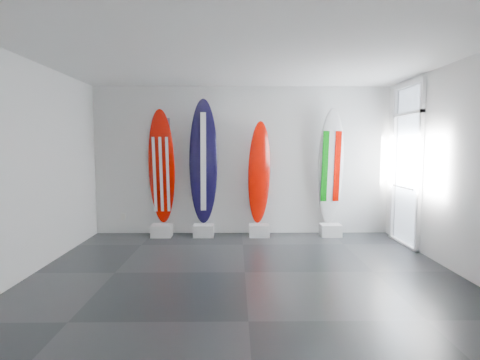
{
  "coord_description": "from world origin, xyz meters",
  "views": [
    {
      "loc": [
        -0.13,
        -5.34,
        1.8
      ],
      "look_at": [
        -0.05,
        1.4,
        1.2
      ],
      "focal_mm": 28.69,
      "sensor_mm": 36.0,
      "label": 1
    }
  ],
  "objects_px": {
    "surfboard_usa": "(162,167)",
    "surfboard_navy": "(203,162)",
    "surfboard_swiss": "(259,173)",
    "surfboard_italy": "(331,167)"
  },
  "relations": [
    {
      "from": "surfboard_usa",
      "to": "surfboard_italy",
      "type": "bearing_deg",
      "value": -1.91
    },
    {
      "from": "surfboard_usa",
      "to": "surfboard_italy",
      "type": "relative_size",
      "value": 0.99
    },
    {
      "from": "surfboard_usa",
      "to": "surfboard_swiss",
      "type": "xyz_separation_m",
      "value": [
        1.94,
        0.0,
        -0.11
      ]
    },
    {
      "from": "surfboard_navy",
      "to": "surfboard_italy",
      "type": "distance_m",
      "value": 2.54
    },
    {
      "from": "surfboard_navy",
      "to": "surfboard_swiss",
      "type": "bearing_deg",
      "value": -10.03
    },
    {
      "from": "surfboard_swiss",
      "to": "surfboard_navy",
      "type": "bearing_deg",
      "value": 163.37
    },
    {
      "from": "surfboard_usa",
      "to": "surfboard_navy",
      "type": "relative_size",
      "value": 0.92
    },
    {
      "from": "surfboard_usa",
      "to": "surfboard_navy",
      "type": "distance_m",
      "value": 0.84
    },
    {
      "from": "surfboard_navy",
      "to": "surfboard_italy",
      "type": "bearing_deg",
      "value": -10.03
    },
    {
      "from": "surfboard_navy",
      "to": "surfboard_swiss",
      "type": "distance_m",
      "value": 1.13
    }
  ]
}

